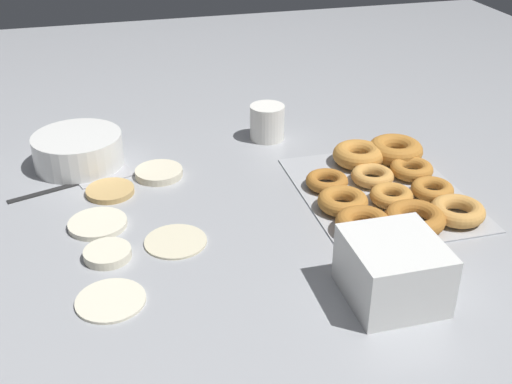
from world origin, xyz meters
TOP-DOWN VIEW (x-y plane):
  - ground_plane at (0.00, 0.00)m, footprint 3.00×3.00m
  - pancake_0 at (-0.07, 0.03)m, footprint 0.11×0.11m
  - pancake_1 at (0.02, 0.16)m, footprint 0.11×0.11m
  - pancake_2 at (-0.21, 0.15)m, footprint 0.11×0.11m
  - pancake_3 at (0.19, 0.03)m, footprint 0.10×0.10m
  - pancake_4 at (-0.09, 0.15)m, footprint 0.08×0.08m
  - pancake_5 at (0.14, 0.13)m, footprint 0.10×0.10m
  - donut_tray at (0.00, -0.40)m, footprint 0.39×0.31m
  - batter_bowl at (0.29, 0.19)m, footprint 0.19×0.19m
  - container_stack at (-0.31, -0.27)m, footprint 0.15×0.14m
  - paper_cup at (0.31, -0.24)m, footprint 0.08×0.08m
  - spatula at (0.21, 0.17)m, footprint 0.12×0.26m

SIDE VIEW (x-z plane):
  - ground_plane at x=0.00m, z-range 0.00..0.00m
  - spatula at x=0.21m, z-range 0.00..0.01m
  - pancake_0 at x=-0.07m, z-range 0.00..0.01m
  - pancake_2 at x=-0.21m, z-range 0.00..0.01m
  - pancake_1 at x=0.02m, z-range 0.00..0.01m
  - pancake_5 at x=0.14m, z-range 0.00..0.01m
  - pancake_3 at x=0.19m, z-range 0.00..0.02m
  - pancake_4 at x=-0.09m, z-range 0.00..0.02m
  - donut_tray at x=0.00m, z-range 0.00..0.04m
  - batter_bowl at x=0.29m, z-range 0.00..0.07m
  - paper_cup at x=0.31m, z-range 0.00..0.08m
  - container_stack at x=-0.31m, z-range 0.00..0.10m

